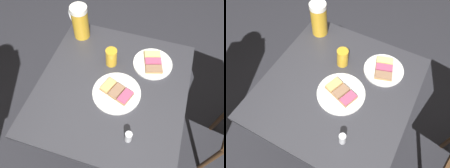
# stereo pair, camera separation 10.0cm
# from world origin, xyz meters

# --- Properties ---
(ground_plane) EXTENTS (6.00, 6.00, 0.00)m
(ground_plane) POSITION_xyz_m (0.00, 0.00, 0.00)
(ground_plane) COLOR #28282D
(cafe_table) EXTENTS (0.68, 0.72, 0.71)m
(cafe_table) POSITION_xyz_m (0.00, 0.00, 0.54)
(cafe_table) COLOR black
(cafe_table) RESTS_ON ground_plane
(plate_near) EXTENTS (0.22, 0.22, 0.03)m
(plate_near) POSITION_xyz_m (-0.03, 0.03, 0.72)
(plate_near) COLOR white
(plate_near) RESTS_ON cafe_table
(plate_far) EXTENTS (0.19, 0.19, 0.03)m
(plate_far) POSITION_xyz_m (-0.15, -0.18, 0.72)
(plate_far) COLOR white
(plate_far) RESTS_ON cafe_table
(beer_mug) EXTENTS (0.14, 0.11, 0.18)m
(beer_mug) POSITION_xyz_m (0.26, -0.27, 0.80)
(beer_mug) COLOR gold
(beer_mug) RESTS_ON cafe_table
(beer_glass_small) EXTENTS (0.06, 0.06, 0.09)m
(beer_glass_small) POSITION_xyz_m (0.04, -0.13, 0.75)
(beer_glass_small) COLOR gold
(beer_glass_small) RESTS_ON cafe_table
(salt_shaker) EXTENTS (0.03, 0.03, 0.06)m
(salt_shaker) POSITION_xyz_m (-0.14, 0.22, 0.74)
(salt_shaker) COLOR silver
(salt_shaker) RESTS_ON cafe_table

